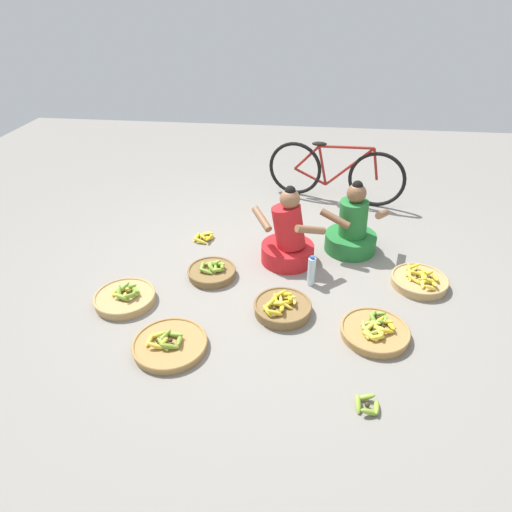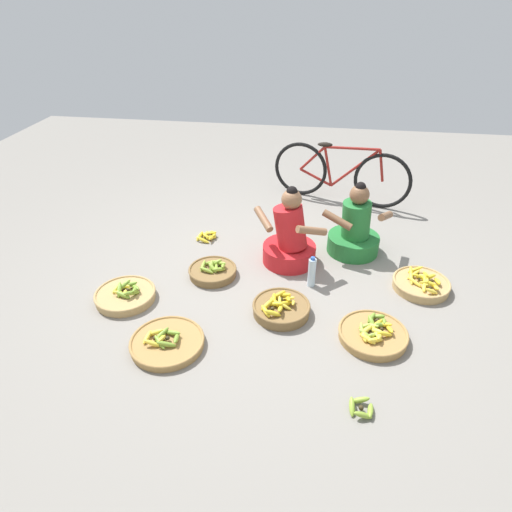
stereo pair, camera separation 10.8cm
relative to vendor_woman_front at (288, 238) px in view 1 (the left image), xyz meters
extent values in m
plane|color=gray|center=(-0.25, -0.30, -0.26)|extent=(10.00, 10.00, 0.00)
cylinder|color=red|center=(0.00, 0.00, -0.17)|extent=(0.52, 0.52, 0.18)
cylinder|color=red|center=(0.00, 0.00, 0.13)|extent=(0.43, 0.40, 0.46)
sphere|color=#8C6042|center=(0.00, 0.00, 0.42)|extent=(0.19, 0.19, 0.19)
sphere|color=black|center=(0.00, 0.00, 0.49)|extent=(0.10, 0.10, 0.10)
cylinder|color=#8C6042|center=(-0.25, -0.02, 0.21)|extent=(0.23, 0.30, 0.16)
cylinder|color=#8C6042|center=(0.21, -0.18, 0.21)|extent=(0.30, 0.22, 0.16)
cylinder|color=#237233|center=(0.63, 0.29, -0.17)|extent=(0.52, 0.52, 0.18)
cylinder|color=#237233|center=(0.63, 0.29, 0.11)|extent=(0.36, 0.35, 0.38)
sphere|color=brown|center=(0.63, 0.29, 0.38)|extent=(0.19, 0.19, 0.19)
sphere|color=black|center=(0.63, 0.29, 0.45)|extent=(0.10, 0.10, 0.10)
cylinder|color=brown|center=(0.44, 0.11, 0.18)|extent=(0.31, 0.18, 0.16)
cylinder|color=brown|center=(0.90, 0.27, 0.18)|extent=(0.19, 0.31, 0.16)
torus|color=black|center=(0.00, 1.63, 0.08)|extent=(0.67, 0.21, 0.68)
torus|color=black|center=(0.99, 1.38, 0.08)|extent=(0.67, 0.21, 0.68)
cylinder|color=maroon|center=(0.65, 1.46, 0.20)|extent=(0.54, 0.17, 0.55)
cylinder|color=maroon|center=(0.34, 1.54, 0.17)|extent=(0.15, 0.07, 0.49)
cylinder|color=maroon|center=(0.59, 1.48, 0.44)|extent=(0.64, 0.19, 0.08)
cylinder|color=maroon|center=(0.20, 1.58, 0.01)|extent=(0.42, 0.13, 0.18)
cylinder|color=maroon|center=(0.14, 1.59, 0.25)|extent=(0.31, 0.11, 0.35)
cylinder|color=maroon|center=(0.95, 1.39, 0.27)|extent=(0.12, 0.06, 0.38)
ellipsoid|color=black|center=(0.28, 1.56, 0.44)|extent=(0.18, 0.08, 0.05)
cylinder|color=tan|center=(-1.36, -0.82, -0.22)|extent=(0.52, 0.52, 0.07)
torus|color=tan|center=(-1.36, -0.82, -0.19)|extent=(0.53, 0.53, 0.02)
ellipsoid|color=olive|center=(-1.27, -0.81, -0.15)|extent=(0.06, 0.16, 0.10)
ellipsoid|color=olive|center=(-1.29, -0.77, -0.16)|extent=(0.14, 0.14, 0.07)
ellipsoid|color=olive|center=(-1.35, -0.75, -0.15)|extent=(0.16, 0.07, 0.09)
ellipsoid|color=olive|center=(-1.39, -0.77, -0.15)|extent=(0.13, 0.15, 0.10)
ellipsoid|color=olive|center=(-1.40, -0.83, -0.15)|extent=(0.08, 0.16, 0.10)
ellipsoid|color=olive|center=(-1.35, -0.88, -0.16)|extent=(0.16, 0.08, 0.06)
ellipsoid|color=olive|center=(-1.28, -0.86, -0.15)|extent=(0.13, 0.15, 0.09)
sphere|color=#382D19|center=(-1.34, -0.82, -0.16)|extent=(0.04, 0.04, 0.04)
ellipsoid|color=yellow|center=(-1.34, -0.82, -0.17)|extent=(0.05, 0.12, 0.05)
ellipsoid|color=yellow|center=(-1.39, -0.76, -0.16)|extent=(0.12, 0.05, 0.06)
ellipsoid|color=yellow|center=(-1.45, -0.80, -0.16)|extent=(0.06, 0.12, 0.07)
ellipsoid|color=yellow|center=(-1.39, -0.87, -0.16)|extent=(0.12, 0.05, 0.07)
sphere|color=#382D19|center=(-1.40, -0.82, -0.16)|extent=(0.03, 0.03, 0.03)
cylinder|color=brown|center=(0.01, -0.81, -0.21)|extent=(0.47, 0.47, 0.08)
torus|color=brown|center=(0.01, -0.81, -0.17)|extent=(0.49, 0.49, 0.02)
ellipsoid|color=yellow|center=(0.10, -0.80, -0.14)|extent=(0.03, 0.13, 0.07)
ellipsoid|color=yellow|center=(0.06, -0.74, -0.14)|extent=(0.13, 0.05, 0.07)
ellipsoid|color=yellow|center=(-0.01, -0.81, -0.14)|extent=(0.05, 0.13, 0.07)
ellipsoid|color=yellow|center=(0.04, -0.85, -0.14)|extent=(0.13, 0.05, 0.08)
sphere|color=#382D19|center=(0.05, -0.80, -0.15)|extent=(0.03, 0.03, 0.03)
ellipsoid|color=gold|center=(0.06, -0.76, -0.14)|extent=(0.06, 0.14, 0.09)
ellipsoid|color=gold|center=(0.02, -0.72, -0.14)|extent=(0.14, 0.09, 0.09)
ellipsoid|color=gold|center=(-0.03, -0.72, -0.14)|extent=(0.14, 0.10, 0.09)
ellipsoid|color=gold|center=(-0.06, -0.78, -0.14)|extent=(0.05, 0.14, 0.07)
ellipsoid|color=gold|center=(-0.04, -0.82, -0.14)|extent=(0.13, 0.12, 0.06)
ellipsoid|color=gold|center=(0.04, -0.82, -0.14)|extent=(0.13, 0.12, 0.08)
sphere|color=#382D19|center=(0.00, -0.77, -0.14)|extent=(0.04, 0.04, 0.04)
ellipsoid|color=yellow|center=(0.01, -0.90, -0.14)|extent=(0.04, 0.14, 0.09)
ellipsoid|color=yellow|center=(-0.04, -0.84, -0.14)|extent=(0.15, 0.07, 0.08)
ellipsoid|color=yellow|center=(-0.11, -0.86, -0.14)|extent=(0.12, 0.14, 0.08)
ellipsoid|color=yellow|center=(-0.11, -0.94, -0.15)|extent=(0.11, 0.14, 0.06)
ellipsoid|color=yellow|center=(-0.05, -0.96, -0.14)|extent=(0.15, 0.06, 0.09)
sphere|color=#382D19|center=(-0.06, -0.90, -0.14)|extent=(0.03, 0.03, 0.03)
cylinder|color=#A87F47|center=(0.75, -1.01, -0.23)|extent=(0.53, 0.53, 0.06)
torus|color=#A87F47|center=(0.75, -1.01, -0.19)|extent=(0.54, 0.54, 0.02)
ellipsoid|color=yellow|center=(0.87, -0.98, -0.17)|extent=(0.06, 0.14, 0.07)
ellipsoid|color=yellow|center=(0.83, -0.94, -0.16)|extent=(0.14, 0.08, 0.08)
ellipsoid|color=yellow|center=(0.77, -0.95, -0.16)|extent=(0.13, 0.12, 0.08)
ellipsoid|color=yellow|center=(0.75, -1.02, -0.17)|extent=(0.09, 0.14, 0.06)
ellipsoid|color=yellow|center=(0.83, -1.05, -0.16)|extent=(0.14, 0.08, 0.08)
sphere|color=#382D19|center=(0.81, -1.00, -0.17)|extent=(0.03, 0.03, 0.03)
ellipsoid|color=olive|center=(0.83, -0.90, -0.16)|extent=(0.04, 0.12, 0.07)
ellipsoid|color=olive|center=(0.79, -0.85, -0.16)|extent=(0.12, 0.06, 0.07)
ellipsoid|color=olive|center=(0.74, -0.87, -0.16)|extent=(0.09, 0.12, 0.07)
ellipsoid|color=olive|center=(0.73, -0.92, -0.16)|extent=(0.08, 0.12, 0.07)
ellipsoid|color=olive|center=(0.80, -0.95, -0.16)|extent=(0.12, 0.08, 0.07)
sphere|color=#382D19|center=(0.78, -0.90, -0.16)|extent=(0.03, 0.03, 0.03)
ellipsoid|color=#9EB747|center=(0.77, -1.03, -0.17)|extent=(0.05, 0.13, 0.06)
ellipsoid|color=#9EB747|center=(0.73, -0.97, -0.16)|extent=(0.13, 0.07, 0.07)
ellipsoid|color=#9EB747|center=(0.69, -0.97, -0.17)|extent=(0.13, 0.07, 0.06)
ellipsoid|color=#9EB747|center=(0.65, -1.03, -0.16)|extent=(0.04, 0.13, 0.08)
ellipsoid|color=#9EB747|center=(0.68, -1.08, -0.17)|extent=(0.13, 0.09, 0.07)
ellipsoid|color=#9EB747|center=(0.75, -1.07, -0.17)|extent=(0.12, 0.11, 0.07)
sphere|color=#382D19|center=(0.71, -1.03, -0.17)|extent=(0.03, 0.03, 0.03)
ellipsoid|color=yellow|center=(0.78, -1.09, -0.16)|extent=(0.07, 0.14, 0.08)
ellipsoid|color=yellow|center=(0.76, -1.03, -0.16)|extent=(0.13, 0.12, 0.08)
ellipsoid|color=yellow|center=(0.68, -1.03, -0.16)|extent=(0.13, 0.12, 0.07)
ellipsoid|color=yellow|center=(0.67, -1.09, -0.17)|extent=(0.06, 0.14, 0.06)
ellipsoid|color=yellow|center=(0.69, -1.12, -0.17)|extent=(0.14, 0.10, 0.06)
ellipsoid|color=yellow|center=(0.75, -1.13, -0.17)|extent=(0.14, 0.09, 0.06)
sphere|color=#382D19|center=(0.72, -1.07, -0.16)|extent=(0.04, 0.04, 0.04)
cylinder|color=brown|center=(-0.69, -0.35, -0.22)|extent=(0.44, 0.44, 0.07)
torus|color=brown|center=(-0.69, -0.35, -0.19)|extent=(0.46, 0.46, 0.02)
ellipsoid|color=#8CAD38|center=(-0.59, -0.33, -0.15)|extent=(0.06, 0.13, 0.08)
ellipsoid|color=#8CAD38|center=(-0.62, -0.29, -0.16)|extent=(0.13, 0.09, 0.08)
ellipsoid|color=#8CAD38|center=(-0.67, -0.29, -0.15)|extent=(0.13, 0.09, 0.08)
ellipsoid|color=#8CAD38|center=(-0.70, -0.34, -0.15)|extent=(0.05, 0.13, 0.08)
ellipsoid|color=#8CAD38|center=(-0.68, -0.38, -0.15)|extent=(0.12, 0.11, 0.09)
ellipsoid|color=#8CAD38|center=(-0.62, -0.38, -0.16)|extent=(0.13, 0.10, 0.06)
sphere|color=#382D19|center=(-0.65, -0.34, -0.16)|extent=(0.03, 0.03, 0.03)
ellipsoid|color=#8CAD38|center=(-0.65, -0.34, -0.16)|extent=(0.06, 0.15, 0.07)
ellipsoid|color=#8CAD38|center=(-0.72, -0.29, -0.16)|extent=(0.15, 0.04, 0.07)
ellipsoid|color=#8CAD38|center=(-0.78, -0.35, -0.16)|extent=(0.04, 0.15, 0.07)
ellipsoid|color=#8CAD38|center=(-0.73, -0.41, -0.16)|extent=(0.15, 0.06, 0.06)
sphere|color=#382D19|center=(-0.72, -0.35, -0.16)|extent=(0.03, 0.03, 0.03)
cylinder|color=tan|center=(1.22, -0.27, -0.22)|extent=(0.49, 0.49, 0.08)
torus|color=tan|center=(1.22, -0.27, -0.18)|extent=(0.51, 0.51, 0.02)
ellipsoid|color=yellow|center=(1.35, -0.28, -0.16)|extent=(0.05, 0.13, 0.06)
ellipsoid|color=yellow|center=(1.29, -0.24, -0.15)|extent=(0.13, 0.06, 0.08)
ellipsoid|color=yellow|center=(1.24, -0.30, -0.15)|extent=(0.05, 0.13, 0.08)
ellipsoid|color=yellow|center=(1.29, -0.35, -0.15)|extent=(0.13, 0.05, 0.07)
sphere|color=#382D19|center=(1.30, -0.29, -0.15)|extent=(0.04, 0.04, 0.04)
ellipsoid|color=yellow|center=(1.27, -0.19, -0.15)|extent=(0.04, 0.14, 0.08)
ellipsoid|color=yellow|center=(1.19, -0.13, -0.15)|extent=(0.15, 0.07, 0.08)
ellipsoid|color=yellow|center=(1.14, -0.19, -0.15)|extent=(0.03, 0.14, 0.09)
ellipsoid|color=yellow|center=(1.21, -0.26, -0.15)|extent=(0.15, 0.05, 0.09)
sphere|color=#382D19|center=(1.20, -0.19, -0.16)|extent=(0.03, 0.03, 0.03)
ellipsoid|color=yellow|center=(1.26, -0.29, -0.15)|extent=(0.06, 0.15, 0.09)
ellipsoid|color=yellow|center=(1.23, -0.21, -0.16)|extent=(0.15, 0.10, 0.06)
ellipsoid|color=yellow|center=(1.16, -0.22, -0.15)|extent=(0.14, 0.11, 0.09)
ellipsoid|color=yellow|center=(1.13, -0.27, -0.15)|extent=(0.03, 0.15, 0.08)
ellipsoid|color=yellow|center=(1.15, -0.32, -0.16)|extent=(0.13, 0.13, 0.06)
ellipsoid|color=yellow|center=(1.24, -0.33, -0.15)|extent=(0.14, 0.11, 0.08)
sphere|color=#382D19|center=(1.20, -0.27, -0.16)|extent=(0.03, 0.03, 0.03)
ellipsoid|color=yellow|center=(1.32, -0.39, -0.15)|extent=(0.04, 0.12, 0.08)
ellipsoid|color=yellow|center=(1.27, -0.35, -0.16)|extent=(0.12, 0.04, 0.06)
ellipsoid|color=yellow|center=(1.22, -0.39, -0.16)|extent=(0.05, 0.12, 0.05)
ellipsoid|color=yellow|center=(1.27, -0.45, -0.15)|extent=(0.12, 0.04, 0.07)
sphere|color=#382D19|center=(1.27, -0.40, -0.16)|extent=(0.03, 0.03, 0.03)
cylinder|color=#A87F47|center=(-0.82, -1.33, -0.23)|extent=(0.56, 0.56, 0.05)
torus|color=#A87F47|center=(-0.82, -1.33, -0.20)|extent=(0.57, 0.57, 0.02)
ellipsoid|color=olive|center=(-0.74, -1.32, -0.17)|extent=(0.06, 0.16, 0.07)
ellipsoid|color=olive|center=(-0.80, -1.26, -0.18)|extent=(0.16, 0.06, 0.06)
ellipsoid|color=olive|center=(-0.87, -1.30, -0.17)|extent=(0.11, 0.15, 0.07)
ellipsoid|color=olive|center=(-0.86, -1.38, -0.18)|extent=(0.14, 0.13, 0.06)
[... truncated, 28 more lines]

